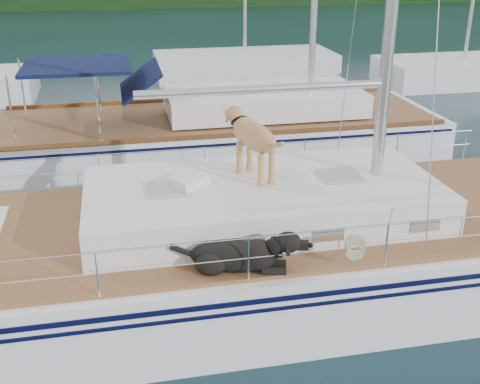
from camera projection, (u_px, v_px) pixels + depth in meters
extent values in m
plane|color=black|center=(212.00, 293.00, 9.44)|extent=(120.00, 120.00, 0.00)
cube|color=white|center=(211.00, 265.00, 9.25)|extent=(12.00, 3.80, 1.40)
cube|color=#905E39|center=(210.00, 223.00, 8.97)|extent=(11.52, 3.50, 0.06)
cube|color=white|center=(262.00, 199.00, 9.00)|extent=(5.20, 2.50, 0.55)
cylinder|color=silver|center=(264.00, 89.00, 8.36)|extent=(3.60, 0.12, 0.12)
cylinder|color=silver|center=(232.00, 240.00, 7.16)|extent=(10.56, 0.01, 0.01)
cylinder|color=silver|center=(193.00, 149.00, 10.32)|extent=(10.56, 0.01, 0.01)
cube|color=#1B44AE|center=(151.00, 195.00, 9.81)|extent=(0.69, 0.56, 0.05)
cube|color=white|center=(189.00, 181.00, 8.79)|extent=(0.63, 0.61, 0.13)
torus|color=beige|center=(355.00, 243.00, 7.51)|extent=(0.36, 0.19, 0.34)
cube|color=white|center=(217.00, 142.00, 15.07)|extent=(11.00, 3.50, 1.30)
cube|color=#905E39|center=(216.00, 117.00, 14.82)|extent=(10.56, 3.29, 0.06)
cube|color=white|center=(264.00, 101.00, 14.92)|extent=(4.80, 2.30, 0.55)
cube|color=#0E1A3B|center=(77.00, 65.00, 13.68)|extent=(2.40, 2.30, 0.08)
cube|color=white|center=(245.00, 66.00, 24.50)|extent=(7.20, 3.00, 1.10)
cube|color=white|center=(463.00, 73.00, 23.30)|extent=(6.40, 3.00, 1.10)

